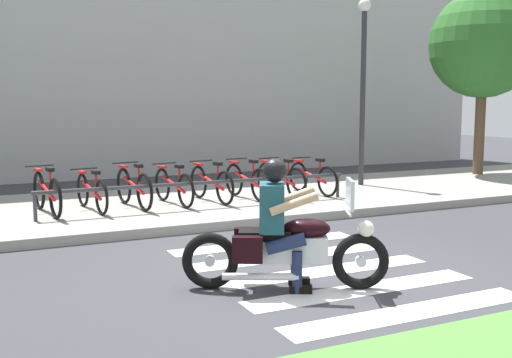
{
  "coord_description": "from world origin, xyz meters",
  "views": [
    {
      "loc": [
        -3.61,
        -6.1,
        2.03
      ],
      "look_at": [
        0.52,
        2.51,
        0.82
      ],
      "focal_mm": 42.96,
      "sensor_mm": 36.0,
      "label": 1
    }
  ],
  "objects_px": {
    "motorcycle": "(286,248)",
    "bicycle_6": "(280,179)",
    "street_lamp": "(363,76)",
    "bicycle_4": "(211,183)",
    "bicycle_7": "(312,178)",
    "bicycle_2": "(134,188)",
    "bicycle_0": "(47,193)",
    "bicycle_5": "(247,181)",
    "rider": "(279,215)",
    "bicycle_3": "(174,186)",
    "bicycle_1": "(92,192)",
    "bike_rack": "(203,184)",
    "tree_near_rack": "(484,45)"
  },
  "relations": [
    {
      "from": "bicycle_3",
      "to": "bicycle_5",
      "type": "distance_m",
      "value": 1.47
    },
    {
      "from": "bicycle_7",
      "to": "rider",
      "type": "bearing_deg",
      "value": -124.34
    },
    {
      "from": "rider",
      "to": "bicycle_4",
      "type": "bearing_deg",
      "value": 76.96
    },
    {
      "from": "bicycle_4",
      "to": "street_lamp",
      "type": "bearing_deg",
      "value": 10.92
    },
    {
      "from": "rider",
      "to": "street_lamp",
      "type": "height_order",
      "value": "street_lamp"
    },
    {
      "from": "motorcycle",
      "to": "bicycle_5",
      "type": "bearing_deg",
      "value": 69.93
    },
    {
      "from": "bicycle_1",
      "to": "street_lamp",
      "type": "distance_m",
      "value": 6.54
    },
    {
      "from": "bicycle_7",
      "to": "bicycle_1",
      "type": "bearing_deg",
      "value": 179.99
    },
    {
      "from": "bicycle_3",
      "to": "bicycle_4",
      "type": "bearing_deg",
      "value": -0.01
    },
    {
      "from": "bike_rack",
      "to": "bicycle_6",
      "type": "bearing_deg",
      "value": 16.77
    },
    {
      "from": "street_lamp",
      "to": "bicycle_2",
      "type": "bearing_deg",
      "value": -171.99
    },
    {
      "from": "motorcycle",
      "to": "bicycle_6",
      "type": "height_order",
      "value": "motorcycle"
    },
    {
      "from": "bicycle_5",
      "to": "street_lamp",
      "type": "height_order",
      "value": "street_lamp"
    },
    {
      "from": "bicycle_1",
      "to": "bicycle_6",
      "type": "distance_m",
      "value": 3.68
    },
    {
      "from": "bicycle_0",
      "to": "bicycle_4",
      "type": "relative_size",
      "value": 1.05
    },
    {
      "from": "rider",
      "to": "bicycle_6",
      "type": "xyz_separation_m",
      "value": [
        2.6,
        4.89,
        -0.32
      ]
    },
    {
      "from": "motorcycle",
      "to": "bicycle_7",
      "type": "distance_m",
      "value": 5.91
    },
    {
      "from": "bicycle_0",
      "to": "bicycle_7",
      "type": "height_order",
      "value": "bicycle_0"
    },
    {
      "from": "tree_near_rack",
      "to": "bicycle_2",
      "type": "bearing_deg",
      "value": -172.94
    },
    {
      "from": "bicycle_3",
      "to": "bike_rack",
      "type": "relative_size",
      "value": 0.28
    },
    {
      "from": "rider",
      "to": "bicycle_2",
      "type": "xyz_separation_m",
      "value": [
        -0.34,
        4.89,
        -0.31
      ]
    },
    {
      "from": "bicycle_5",
      "to": "tree_near_rack",
      "type": "height_order",
      "value": "tree_near_rack"
    },
    {
      "from": "bicycle_3",
      "to": "bicycle_4",
      "type": "distance_m",
      "value": 0.74
    },
    {
      "from": "bicycle_1",
      "to": "bike_rack",
      "type": "height_order",
      "value": "bicycle_1"
    },
    {
      "from": "bicycle_6",
      "to": "bicycle_7",
      "type": "distance_m",
      "value": 0.74
    },
    {
      "from": "bicycle_5",
      "to": "bicycle_6",
      "type": "bearing_deg",
      "value": 0.05
    },
    {
      "from": "bicycle_2",
      "to": "bicycle_6",
      "type": "relative_size",
      "value": 0.98
    },
    {
      "from": "bicycle_0",
      "to": "bicycle_6",
      "type": "xyz_separation_m",
      "value": [
        4.41,
        0.0,
        -0.02
      ]
    },
    {
      "from": "bicycle_3",
      "to": "bicycle_7",
      "type": "distance_m",
      "value": 2.94
    },
    {
      "from": "bicycle_3",
      "to": "bicycle_4",
      "type": "height_order",
      "value": "bicycle_4"
    },
    {
      "from": "bicycle_2",
      "to": "bike_rack",
      "type": "height_order",
      "value": "bicycle_2"
    },
    {
      "from": "motorcycle",
      "to": "rider",
      "type": "relative_size",
      "value": 1.45
    },
    {
      "from": "bicycle_5",
      "to": "bicycle_6",
      "type": "height_order",
      "value": "bicycle_5"
    },
    {
      "from": "bicycle_0",
      "to": "tree_near_rack",
      "type": "height_order",
      "value": "tree_near_rack"
    },
    {
      "from": "bicycle_4",
      "to": "bicycle_6",
      "type": "relative_size",
      "value": 0.99
    },
    {
      "from": "street_lamp",
      "to": "bicycle_4",
      "type": "bearing_deg",
      "value": -169.08
    },
    {
      "from": "bicycle_1",
      "to": "bicycle_3",
      "type": "height_order",
      "value": "bicycle_3"
    },
    {
      "from": "bicycle_0",
      "to": "bicycle_7",
      "type": "bearing_deg",
      "value": 0.01
    },
    {
      "from": "bicycle_1",
      "to": "bicycle_2",
      "type": "relative_size",
      "value": 0.99
    },
    {
      "from": "bicycle_1",
      "to": "bicycle_4",
      "type": "relative_size",
      "value": 0.97
    },
    {
      "from": "bicycle_1",
      "to": "bicycle_5",
      "type": "relative_size",
      "value": 1.01
    },
    {
      "from": "bicycle_0",
      "to": "tree_near_rack",
      "type": "distance_m",
      "value": 11.3
    },
    {
      "from": "bicycle_2",
      "to": "bike_rack",
      "type": "bearing_deg",
      "value": -26.62
    },
    {
      "from": "bicycle_5",
      "to": "street_lamp",
      "type": "relative_size",
      "value": 0.38
    },
    {
      "from": "rider",
      "to": "bicycle_3",
      "type": "xyz_separation_m",
      "value": [
        0.4,
        4.89,
        -0.32
      ]
    },
    {
      "from": "bicycle_2",
      "to": "bicycle_7",
      "type": "height_order",
      "value": "bicycle_2"
    },
    {
      "from": "bicycle_2",
      "to": "street_lamp",
      "type": "xyz_separation_m",
      "value": [
        5.41,
        0.76,
        2.07
      ]
    },
    {
      "from": "bicycle_7",
      "to": "bicycle_2",
      "type": "bearing_deg",
      "value": -179.99
    },
    {
      "from": "street_lamp",
      "to": "motorcycle",
      "type": "bearing_deg",
      "value": -131.35
    },
    {
      "from": "bicycle_5",
      "to": "bike_rack",
      "type": "height_order",
      "value": "bicycle_5"
    }
  ]
}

